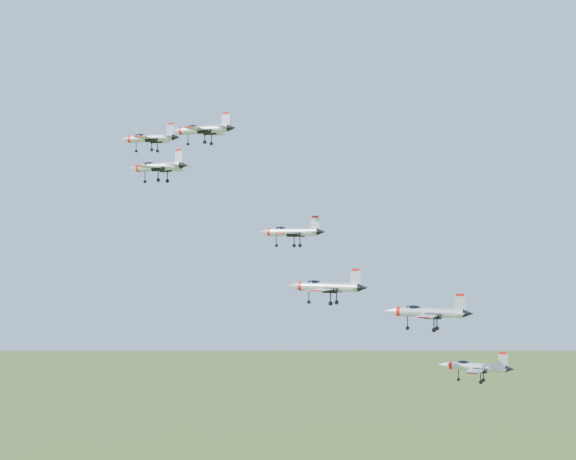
% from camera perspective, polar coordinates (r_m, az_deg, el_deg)
% --- Properties ---
extents(jet_lead, '(11.98, 9.90, 3.20)m').
position_cam_1_polar(jet_lead, '(145.99, -9.86, 6.45)').
color(jet_lead, silver).
extents(jet_left_high, '(11.74, 9.65, 3.14)m').
position_cam_1_polar(jet_left_high, '(128.44, -6.14, 7.12)').
color(jet_left_high, silver).
extents(jet_right_high, '(10.81, 9.06, 2.90)m').
position_cam_1_polar(jet_right_high, '(115.34, -9.28, 4.47)').
color(jet_right_high, silver).
extents(jet_left_low, '(12.66, 10.47, 3.38)m').
position_cam_1_polar(jet_left_low, '(136.06, 0.19, -0.13)').
color(jet_left_low, silver).
extents(jet_right_low, '(12.13, 10.03, 3.24)m').
position_cam_1_polar(jet_right_low, '(111.83, 2.72, -4.03)').
color(jet_right_low, silver).
extents(jet_trail, '(13.45, 11.06, 3.60)m').
position_cam_1_polar(jet_trail, '(121.33, 9.85, -5.77)').
color(jet_trail, silver).
extents(jet_extra, '(11.52, 9.49, 3.08)m').
position_cam_1_polar(jet_extra, '(126.53, 13.14, -9.44)').
color(jet_extra, silver).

